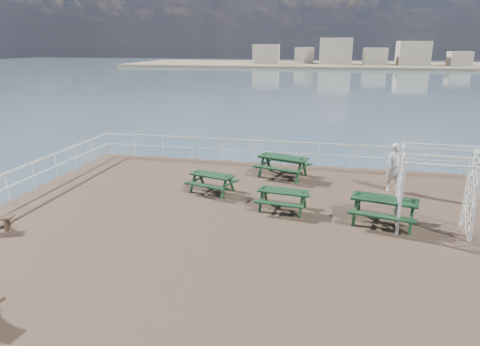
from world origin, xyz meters
name	(u,v)px	position (x,y,z in m)	size (l,w,h in m)	color
ground	(260,229)	(0.00, 0.00, -0.15)	(18.00, 14.00, 0.30)	brown
sea_backdrop	(369,62)	(12.54, 134.07, -0.51)	(300.00, 300.00, 9.20)	#3F556A
railing	(270,173)	(-0.07, 2.57, 0.87)	(17.77, 13.76, 1.10)	silver
picnic_table_a	(212,179)	(-2.24, 2.57, 0.50)	(1.92, 1.71, 0.79)	#14371D
picnic_table_b	(283,162)	(0.10, 5.04, 0.62)	(2.36, 2.10, 0.97)	#14371D
picnic_table_c	(384,205)	(3.68, 0.86, 0.60)	(2.21, 1.92, 0.94)	#14371D
picnic_table_d	(283,196)	(0.53, 1.34, 0.50)	(1.76, 1.49, 0.79)	#14371D
trellis_arbor	(435,193)	(5.00, 0.65, 1.16)	(2.15, 1.23, 2.61)	silver
person	(395,167)	(4.36, 4.15, 0.91)	(0.67, 0.44, 1.83)	silver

